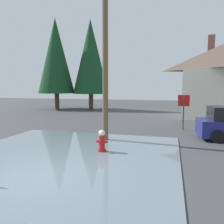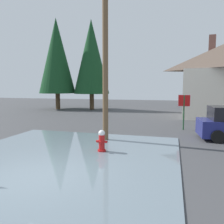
% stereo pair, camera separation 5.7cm
% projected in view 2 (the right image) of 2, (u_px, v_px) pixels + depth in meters
% --- Properties ---
extents(ground_plane, '(80.00, 80.00, 0.10)m').
position_uv_depth(ground_plane, '(37.00, 180.00, 6.74)').
color(ground_plane, '#424244').
extents(flood_puddle, '(8.68, 8.70, 0.05)m').
position_uv_depth(flood_puddle, '(64.00, 156.00, 8.74)').
color(flood_puddle, slate).
rests_on(flood_puddle, ground).
extents(lane_stop_bar, '(4.08, 0.40, 0.01)m').
position_uv_depth(lane_stop_bar, '(41.00, 203.00, 5.29)').
color(lane_stop_bar, silver).
rests_on(lane_stop_bar, ground).
extents(fire_hydrant, '(0.47, 0.40, 0.94)m').
position_uv_depth(fire_hydrant, '(102.00, 141.00, 9.33)').
color(fire_hydrant, red).
rests_on(fire_hydrant, ground).
extents(utility_pole, '(1.60, 0.28, 9.32)m').
position_uv_depth(utility_pole, '(105.00, 42.00, 10.91)').
color(utility_pole, brown).
rests_on(utility_pole, ground).
extents(stop_sign_far, '(0.74, 0.08, 2.22)m').
position_uv_depth(stop_sign_far, '(184.00, 105.00, 14.09)').
color(stop_sign_far, '#1E4C28').
rests_on(stop_sign_far, ground).
extents(pine_tree_tall_left, '(4.28, 4.28, 10.71)m').
position_uv_depth(pine_tree_tall_left, '(57.00, 56.00, 26.72)').
color(pine_tree_tall_left, '#4C3823').
rests_on(pine_tree_tall_left, ground).
extents(pine_tree_mid_left, '(4.19, 4.19, 10.47)m').
position_uv_depth(pine_tree_mid_left, '(91.00, 57.00, 26.34)').
color(pine_tree_mid_left, '#4C3823').
rests_on(pine_tree_mid_left, ground).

